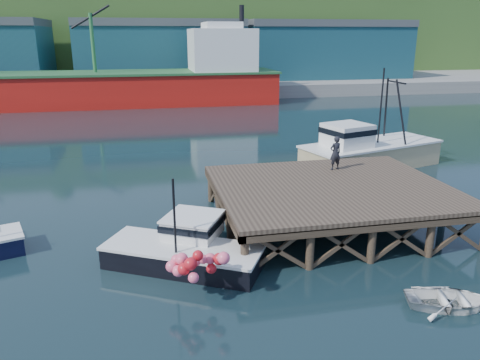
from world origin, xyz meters
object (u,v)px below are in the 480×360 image
object	(u,v)px
dinghy	(450,300)
dockworker	(335,153)
boat_black	(186,248)
trawler	(368,148)

from	to	relation	value
dinghy	dockworker	size ratio (longest dim) A/B	1.61
boat_black	dockworker	world-z (taller)	boat_black
boat_black	trawler	world-z (taller)	trawler
trawler	dockworker	size ratio (longest dim) A/B	5.91
boat_black	dockworker	size ratio (longest dim) A/B	3.63
dockworker	dinghy	bearing A→B (deg)	78.07
dinghy	dockworker	distance (m)	11.71
boat_black	trawler	xyz separation A→B (m)	(15.03, 12.92, 0.74)
trawler	dinghy	xyz separation A→B (m)	(-5.85, -18.37, -1.19)
dockworker	trawler	bearing A→B (deg)	-140.42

